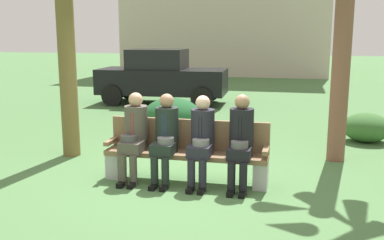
{
  "coord_description": "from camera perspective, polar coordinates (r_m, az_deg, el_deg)",
  "views": [
    {
      "loc": [
        1.63,
        -6.13,
        2.15
      ],
      "look_at": [
        0.1,
        0.38,
        0.85
      ],
      "focal_mm": 41.72,
      "sensor_mm": 36.0,
      "label": 1
    }
  ],
  "objects": [
    {
      "name": "seated_man_centerleft",
      "position": [
        6.47,
        -3.42,
        -1.79
      ],
      "size": [
        0.34,
        0.72,
        1.3
      ],
      "color": "#1E2823",
      "rests_on": "ground"
    },
    {
      "name": "shrub_near_bench",
      "position": [
        9.63,
        -2.55,
        0.5
      ],
      "size": [
        1.27,
        1.16,
        0.79
      ],
      "primitive_type": "ellipsoid",
      "color": "#1D5329",
      "rests_on": "ground"
    },
    {
      "name": "seated_man_leftmost",
      "position": [
        6.62,
        -7.41,
        -1.55
      ],
      "size": [
        0.34,
        0.72,
        1.3
      ],
      "color": "#4C473D",
      "rests_on": "ground"
    },
    {
      "name": "park_bench",
      "position": [
        6.59,
        -0.68,
        -4.07
      ],
      "size": [
        2.4,
        0.44,
        0.9
      ],
      "color": "brown",
      "rests_on": "ground"
    },
    {
      "name": "seated_man_rightmost",
      "position": [
        6.25,
        6.24,
        -2.18
      ],
      "size": [
        0.34,
        0.72,
        1.32
      ],
      "color": "black",
      "rests_on": "ground"
    },
    {
      "name": "parked_car_near",
      "position": [
        13.85,
        -3.93,
        5.54
      ],
      "size": [
        3.96,
        1.83,
        1.68
      ],
      "color": "black",
      "rests_on": "ground"
    },
    {
      "name": "shrub_mid_lawn",
      "position": [
        9.62,
        21.4,
        -0.9
      ],
      "size": [
        0.94,
        0.86,
        0.59
      ],
      "primitive_type": "ellipsoid",
      "color": "#35622C",
      "rests_on": "ground"
    },
    {
      "name": "seated_man_centerright",
      "position": [
        6.34,
        1.21,
        -2.08
      ],
      "size": [
        0.34,
        0.72,
        1.29
      ],
      "color": "#23232D",
      "rests_on": "ground"
    },
    {
      "name": "ground_plane",
      "position": [
        6.7,
        -1.57,
        -7.73
      ],
      "size": [
        80.0,
        80.0,
        0.0
      ],
      "primitive_type": "plane",
      "color": "#487140"
    }
  ]
}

